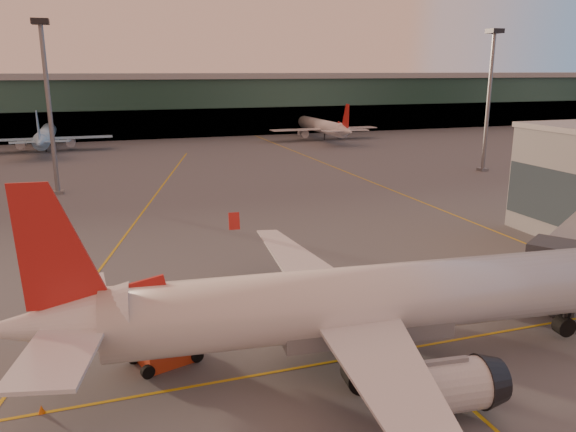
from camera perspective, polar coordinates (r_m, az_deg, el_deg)
name	(u,v)px	position (r m, az deg, el deg)	size (l,w,h in m)	color
ground	(372,402)	(34.26, 8.56, -18.21)	(600.00, 600.00, 0.00)	#4C4F54
taxi_markings	(157,221)	(72.53, -13.12, -0.53)	(100.12, 173.00, 0.01)	gold
terminal	(144,105)	(167.99, -14.39, 10.86)	(400.00, 20.00, 17.60)	#19382D
mast_west_near	(48,95)	(91.63, -23.21, 11.21)	(2.40, 2.40, 25.60)	slate
mast_east_near	(489,90)	(111.23, 19.79, 11.92)	(2.40, 2.40, 25.60)	slate
main_airplane	(361,304)	(36.13, 7.46, -8.85)	(42.54, 38.41, 12.83)	silver
catering_truck	(161,329)	(37.46, -12.82, -11.18)	(5.93, 3.92, 4.25)	red
pushback_tug	(495,296)	(48.80, 20.27, -7.65)	(3.88, 2.58, 1.84)	black
cone_tail	(41,409)	(35.66, -23.76, -17.53)	(0.38, 0.38, 0.49)	#DA610B
cone_wing_left	(267,278)	(51.07, -2.14, -6.26)	(0.47, 0.47, 0.60)	#DA610B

